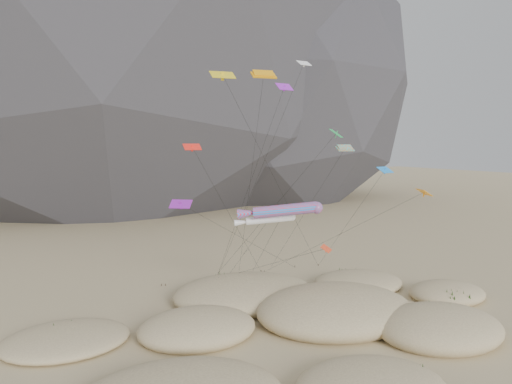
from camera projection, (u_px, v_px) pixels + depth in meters
ground at (335, 338)px, 46.03m from camera, size 500.00×500.00×0.00m
dunes at (298, 320)px, 48.71m from camera, size 51.28×35.82×4.30m
dune_grass at (302, 320)px, 48.33m from camera, size 41.63×28.85×1.55m
kite_stakes at (239, 275)px, 67.30m from camera, size 23.53×2.83×0.30m
rainbow_tube_kite at (282, 210)px, 52.63m from camera, size 9.46×18.82×11.88m
white_tube_kite at (266, 220)px, 53.76m from camera, size 6.44×13.24×10.40m
orange_parafoil at (263, 77)px, 55.48m from camera, size 4.66×13.59×26.09m
multi_parafoil at (344, 150)px, 60.06m from camera, size 3.52×14.29×17.80m
delta_kites at (299, 151)px, 55.73m from camera, size 29.96×20.50×27.69m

